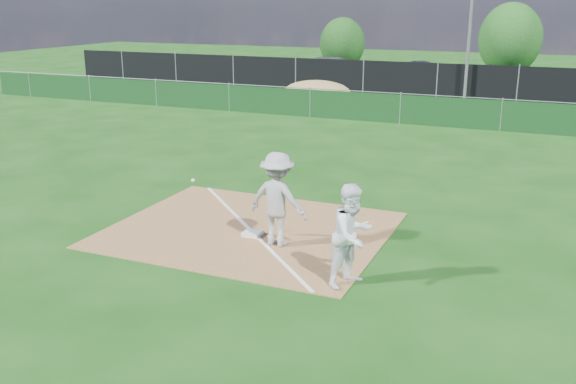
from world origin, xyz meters
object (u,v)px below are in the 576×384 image
at_px(play_at_first, 277,199).
at_px(car_right, 530,80).
at_px(first_base, 252,233).
at_px(car_mid, 426,75).
at_px(runner, 352,235).
at_px(light_pole, 471,20).
at_px(car_left, 335,69).
at_px(tree_left, 342,44).
at_px(tree_mid, 510,39).

height_order(play_at_first, car_right, play_at_first).
height_order(first_base, car_mid, car_mid).
bearing_deg(runner, light_pole, 28.61).
xyz_separation_m(first_base, car_mid, (-1.60, 26.26, 0.68)).
bearing_deg(car_mid, play_at_first, 175.79).
xyz_separation_m(light_pole, play_at_first, (-0.54, -22.29, -2.99)).
bearing_deg(car_left, car_mid, -88.33).
bearing_deg(first_base, car_left, 105.46).
relative_size(car_mid, car_right, 0.90).
bearing_deg(runner, first_base, 86.08).
distance_m(runner, car_mid, 28.10).
bearing_deg(light_pole, play_at_first, -91.40).
bearing_deg(car_right, light_pole, 151.64).
height_order(car_left, tree_left, tree_left).
relative_size(car_left, tree_mid, 0.99).
bearing_deg(light_pole, car_mid, 124.11).
bearing_deg(car_right, car_left, 93.49).
height_order(car_left, tree_mid, tree_mid).
height_order(play_at_first, car_mid, play_at_first).
bearing_deg(tree_left, car_mid, -41.04).
bearing_deg(tree_left, car_left, -75.40).
relative_size(light_pole, car_left, 1.67).
xyz_separation_m(car_left, tree_mid, (9.69, 7.01, 1.66)).
relative_size(car_mid, tree_mid, 0.92).
bearing_deg(tree_left, first_base, -74.69).
bearing_deg(play_at_first, car_left, 106.74).
xyz_separation_m(car_left, car_mid, (5.78, -0.45, -0.08)).
distance_m(car_left, car_right, 11.53).
distance_m(first_base, tree_mid, 33.88).
height_order(first_base, tree_left, tree_left).
xyz_separation_m(play_at_first, car_mid, (-2.33, 26.53, -0.27)).
height_order(play_at_first, car_left, play_at_first).
relative_size(first_base, tree_mid, 0.08).
xyz_separation_m(light_pole, car_right, (2.86, 4.20, -3.28)).
bearing_deg(play_at_first, car_mid, 95.02).
distance_m(runner, car_left, 29.97).
xyz_separation_m(light_pole, first_base, (-1.27, -22.01, -3.94)).
bearing_deg(car_left, runner, -154.20).
height_order(car_mid, tree_left, tree_left).
xyz_separation_m(play_at_first, tree_mid, (1.57, 33.99, 1.48)).
bearing_deg(car_mid, car_left, 76.36).
relative_size(first_base, tree_left, 0.10).
distance_m(runner, tree_mid, 35.26).
bearing_deg(runner, car_mid, 33.93).
distance_m(light_pole, first_base, 22.40).
distance_m(car_mid, tree_mid, 8.59).
height_order(car_right, tree_left, tree_left).
xyz_separation_m(runner, tree_mid, (-0.43, 35.22, 1.54)).
relative_size(car_left, car_right, 0.98).
distance_m(first_base, play_at_first, 1.22).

